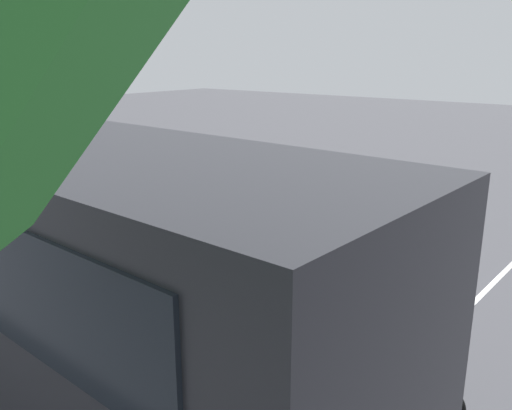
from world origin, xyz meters
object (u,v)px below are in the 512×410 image
tour_bus (47,266)px  spectator_far_left (286,275)px  spectator_centre (191,236)px  parked_motorcycle_silver (378,372)px  spectator_left (227,256)px  stunt_motorcycle (251,169)px

tour_bus → spectator_far_left: bearing=-118.5°
spectator_centre → parked_motorcycle_silver: (-4.07, 0.94, -0.57)m
tour_bus → spectator_left: tour_bus is taller
spectator_centre → parked_motorcycle_silver: 4.22m
spectator_left → stunt_motorcycle: size_ratio=0.93×
spectator_left → spectator_centre: 1.18m
spectator_far_left → spectator_centre: (2.22, -0.23, 0.07)m
spectator_centre → parked_motorcycle_silver: bearing=167.0°
parked_motorcycle_silver → stunt_motorcycle: 9.00m
tour_bus → stunt_motorcycle: bearing=-67.3°
tour_bus → spectator_centre: 3.20m
parked_motorcycle_silver → stunt_motorcycle: size_ratio=1.09×
spectator_left → parked_motorcycle_silver: 3.06m
parked_motorcycle_silver → spectator_left: bearing=-11.9°
tour_bus → spectator_centre: bearing=-77.6°
spectator_left → tour_bus: bearing=80.6°
tour_bus → parked_motorcycle_silver: 4.17m
tour_bus → spectator_far_left: size_ratio=5.57×
spectator_far_left → tour_bus: bearing=61.5°
spectator_left → parked_motorcycle_silver: size_ratio=0.85×
stunt_motorcycle → spectator_centre: bearing=118.4°
stunt_motorcycle → spectator_left: bearing=125.8°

